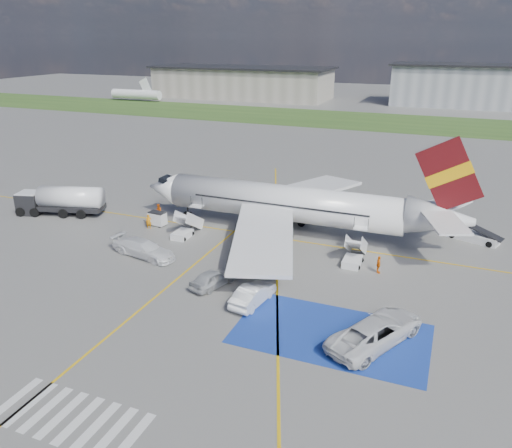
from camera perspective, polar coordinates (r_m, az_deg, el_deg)
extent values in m
plane|color=#60605E|center=(43.96, -2.98, -7.11)|extent=(400.00, 400.00, 0.00)
cube|color=#2D4C1E|center=(132.80, 14.76, 11.20)|extent=(400.00, 30.00, 0.01)
cube|color=gold|center=(54.04, 2.35, -1.58)|extent=(120.00, 0.20, 0.01)
cube|color=gold|center=(38.99, -16.19, -11.93)|extent=(0.20, 60.00, 0.01)
cube|color=gold|center=(54.04, 2.35, -1.58)|extent=(20.71, 56.45, 0.01)
cube|color=#193797|center=(37.88, 8.57, -12.30)|extent=(14.00, 8.00, 0.01)
cube|color=silver|center=(35.01, -25.85, -17.55)|extent=(0.60, 4.00, 0.01)
cube|color=silver|center=(34.25, -24.40, -18.24)|extent=(0.60, 4.00, 0.01)
cube|color=silver|center=(33.51, -22.88, -18.94)|extent=(0.60, 4.00, 0.01)
cube|color=silver|center=(32.80, -21.28, -19.66)|extent=(0.60, 4.00, 0.01)
cube|color=silver|center=(32.12, -19.60, -20.39)|extent=(0.60, 4.00, 0.01)
cube|color=silver|center=(31.47, -17.83, -21.14)|extent=(0.60, 4.00, 0.01)
cube|color=silver|center=(30.86, -15.96, -21.90)|extent=(0.60, 4.00, 0.01)
cube|color=silver|center=(30.28, -14.00, -22.67)|extent=(0.60, 4.00, 0.01)
cube|color=gray|center=(180.67, -1.57, 15.82)|extent=(60.00, 22.00, 10.00)
cube|color=gray|center=(170.81, 23.75, 14.20)|extent=(48.00, 18.00, 12.00)
cylinder|color=white|center=(54.63, 3.11, 2.46)|extent=(26.00, 3.90, 3.90)
cone|color=white|center=(60.89, -10.39, 4.07)|extent=(4.00, 3.90, 3.90)
cube|color=black|center=(60.29, -9.97, 4.97)|extent=(1.67, 1.90, 0.82)
cone|color=white|center=(51.92, 20.27, 0.63)|extent=(6.50, 3.90, 3.90)
cube|color=white|center=(47.01, 0.87, -1.40)|extent=(9.86, 15.95, 1.40)
cube|color=white|center=(62.30, 6.52, 4.09)|extent=(9.86, 15.95, 1.40)
cylinder|color=#38383A|center=(50.38, 0.99, -1.56)|extent=(3.40, 2.10, 2.10)
cylinder|color=#38383A|center=(60.33, 4.81, 2.20)|extent=(3.40, 2.10, 2.10)
cube|color=#540E11|center=(50.68, 21.22, 5.26)|extent=(6.62, 0.30, 7.45)
cube|color=#F9B10D|center=(50.68, 21.22, 5.26)|extent=(4.36, 0.40, 3.08)
cube|color=white|center=(48.67, 20.88, 0.11)|extent=(4.73, 5.95, 0.49)
cube|color=white|center=(54.75, 21.15, 2.30)|extent=(4.73, 5.95, 0.49)
cube|color=black|center=(52.76, 2.42, 2.20)|extent=(19.50, 0.04, 0.18)
cube|color=black|center=(56.30, 3.77, 3.37)|extent=(19.50, 0.04, 0.18)
cube|color=white|center=(55.41, -7.68, 0.42)|extent=(1.40, 3.73, 2.32)
cube|color=white|center=(56.62, -6.79, 2.04)|extent=(1.40, 1.00, 0.12)
cylinder|color=black|center=(56.77, -7.44, 2.65)|extent=(0.06, 0.06, 1.10)
cylinder|color=black|center=(56.13, -6.19, 2.49)|extent=(0.06, 0.06, 1.10)
cube|color=white|center=(54.51, -8.44, -1.20)|extent=(1.60, 2.40, 0.70)
cube|color=white|center=(49.47, 11.39, -2.36)|extent=(1.40, 3.73, 2.32)
cube|color=white|center=(50.82, 11.89, -0.49)|extent=(1.40, 1.00, 0.12)
cylinder|color=black|center=(50.74, 11.16, 0.20)|extent=(0.06, 0.06, 1.10)
cylinder|color=black|center=(50.53, 12.71, -0.01)|extent=(0.06, 0.06, 1.10)
cube|color=white|center=(48.46, 10.93, -4.25)|extent=(1.60, 2.40, 0.70)
cube|color=black|center=(67.06, -24.38, 2.19)|extent=(3.19, 3.19, 2.59)
cylinder|color=white|center=(64.28, -20.42, 2.90)|extent=(8.07, 4.56, 2.59)
cube|color=black|center=(64.66, -20.28, 1.81)|extent=(8.07, 4.56, 0.56)
cube|color=white|center=(58.34, -11.21, 0.62)|extent=(2.09, 1.41, 1.38)
cube|color=black|center=(58.09, -11.26, 1.30)|extent=(1.98, 1.30, 0.12)
cube|color=white|center=(58.01, 23.55, -1.32)|extent=(5.44, 3.38, 0.86)
cube|color=black|center=(57.42, 24.86, -0.94)|extent=(3.61, 2.36, 0.96)
imported|color=#AAADB1|center=(43.71, -4.94, -6.19)|extent=(3.14, 4.89, 1.55)
imported|color=silver|center=(40.90, -0.35, -8.04)|extent=(2.43, 5.20, 1.65)
imported|color=silver|center=(36.94, 13.65, -11.39)|extent=(5.66, 7.22, 2.46)
imported|color=white|center=(50.46, -12.77, -2.45)|extent=(5.89, 3.33, 2.17)
imported|color=orange|center=(57.56, -12.16, 0.27)|extent=(0.73, 0.68, 1.67)
imported|color=#FF620D|center=(60.95, -11.07, 1.50)|extent=(1.01, 0.98, 1.65)
imported|color=orange|center=(47.23, 13.84, -4.53)|extent=(0.67, 1.05, 1.67)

